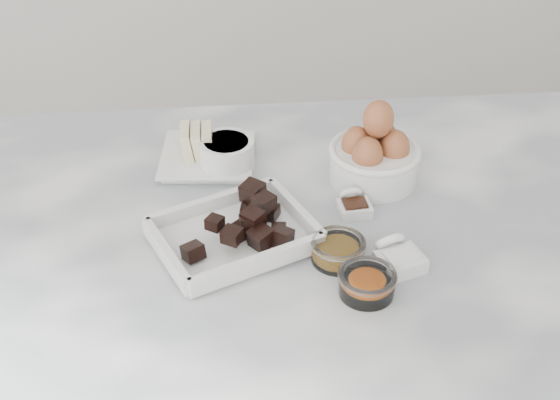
{
  "coord_description": "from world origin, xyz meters",
  "views": [
    {
      "loc": [
        -0.06,
        -0.91,
        1.66
      ],
      "look_at": [
        0.02,
        0.03,
        0.98
      ],
      "focal_mm": 50.0,
      "sensor_mm": 36.0,
      "label": 1
    }
  ],
  "objects_px": {
    "egg_bowl": "(375,154)",
    "honey_bowl": "(338,250)",
    "vanilla_spoon": "(353,205)",
    "chocolate_dish": "(234,231)",
    "sugar_ramekin": "(227,154)",
    "salt_spoon": "(398,257)",
    "zest_bowl": "(367,282)",
    "butter_plate": "(206,151)"
  },
  "relations": [
    {
      "from": "egg_bowl",
      "to": "vanilla_spoon",
      "type": "relative_size",
      "value": 2.33
    },
    {
      "from": "egg_bowl",
      "to": "honey_bowl",
      "type": "relative_size",
      "value": 1.88
    },
    {
      "from": "honey_bowl",
      "to": "vanilla_spoon",
      "type": "height_order",
      "value": "vanilla_spoon"
    },
    {
      "from": "egg_bowl",
      "to": "honey_bowl",
      "type": "height_order",
      "value": "egg_bowl"
    },
    {
      "from": "chocolate_dish",
      "to": "zest_bowl",
      "type": "height_order",
      "value": "chocolate_dish"
    },
    {
      "from": "sugar_ramekin",
      "to": "egg_bowl",
      "type": "bearing_deg",
      "value": -11.59
    },
    {
      "from": "chocolate_dish",
      "to": "zest_bowl",
      "type": "distance_m",
      "value": 0.21
    },
    {
      "from": "sugar_ramekin",
      "to": "salt_spoon",
      "type": "xyz_separation_m",
      "value": [
        0.23,
        -0.27,
        -0.01
      ]
    },
    {
      "from": "egg_bowl",
      "to": "zest_bowl",
      "type": "xyz_separation_m",
      "value": [
        -0.06,
        -0.27,
        -0.03
      ]
    },
    {
      "from": "butter_plate",
      "to": "vanilla_spoon",
      "type": "relative_size",
      "value": 2.65
    },
    {
      "from": "butter_plate",
      "to": "honey_bowl",
      "type": "distance_m",
      "value": 0.33
    },
    {
      "from": "sugar_ramekin",
      "to": "salt_spoon",
      "type": "distance_m",
      "value": 0.35
    },
    {
      "from": "chocolate_dish",
      "to": "vanilla_spoon",
      "type": "relative_size",
      "value": 4.21
    },
    {
      "from": "vanilla_spoon",
      "to": "salt_spoon",
      "type": "xyz_separation_m",
      "value": [
        0.04,
        -0.13,
        0.0
      ]
    },
    {
      "from": "egg_bowl",
      "to": "vanilla_spoon",
      "type": "distance_m",
      "value": 0.1
    },
    {
      "from": "zest_bowl",
      "to": "chocolate_dish",
      "type": "bearing_deg",
      "value": 145.3
    },
    {
      "from": "vanilla_spoon",
      "to": "salt_spoon",
      "type": "bearing_deg",
      "value": -72.64
    },
    {
      "from": "butter_plate",
      "to": "salt_spoon",
      "type": "bearing_deg",
      "value": -47.87
    },
    {
      "from": "egg_bowl",
      "to": "zest_bowl",
      "type": "bearing_deg",
      "value": -102.17
    },
    {
      "from": "butter_plate",
      "to": "salt_spoon",
      "type": "height_order",
      "value": "butter_plate"
    },
    {
      "from": "butter_plate",
      "to": "chocolate_dish",
      "type": "bearing_deg",
      "value": -80.31
    },
    {
      "from": "honey_bowl",
      "to": "sugar_ramekin",
      "type": "bearing_deg",
      "value": 121.04
    },
    {
      "from": "chocolate_dish",
      "to": "zest_bowl",
      "type": "xyz_separation_m",
      "value": [
        0.17,
        -0.12,
        -0.0
      ]
    },
    {
      "from": "vanilla_spoon",
      "to": "butter_plate",
      "type": "bearing_deg",
      "value": 144.11
    },
    {
      "from": "honey_bowl",
      "to": "salt_spoon",
      "type": "xyz_separation_m",
      "value": [
        0.08,
        -0.02,
        -0.0
      ]
    },
    {
      "from": "sugar_ramekin",
      "to": "zest_bowl",
      "type": "xyz_separation_m",
      "value": [
        0.18,
        -0.32,
        -0.01
      ]
    },
    {
      "from": "chocolate_dish",
      "to": "vanilla_spoon",
      "type": "distance_m",
      "value": 0.2
    },
    {
      "from": "chocolate_dish",
      "to": "vanilla_spoon",
      "type": "bearing_deg",
      "value": 18.88
    },
    {
      "from": "sugar_ramekin",
      "to": "honey_bowl",
      "type": "height_order",
      "value": "sugar_ramekin"
    },
    {
      "from": "butter_plate",
      "to": "sugar_ramekin",
      "type": "relative_size",
      "value": 1.86
    },
    {
      "from": "sugar_ramekin",
      "to": "zest_bowl",
      "type": "height_order",
      "value": "sugar_ramekin"
    },
    {
      "from": "egg_bowl",
      "to": "salt_spoon",
      "type": "bearing_deg",
      "value": -91.41
    },
    {
      "from": "honey_bowl",
      "to": "chocolate_dish",
      "type": "bearing_deg",
      "value": 161.37
    },
    {
      "from": "chocolate_dish",
      "to": "butter_plate",
      "type": "bearing_deg",
      "value": 99.69
    },
    {
      "from": "chocolate_dish",
      "to": "sugar_ramekin",
      "type": "height_order",
      "value": "chocolate_dish"
    },
    {
      "from": "sugar_ramekin",
      "to": "vanilla_spoon",
      "type": "relative_size",
      "value": 1.42
    },
    {
      "from": "chocolate_dish",
      "to": "egg_bowl",
      "type": "bearing_deg",
      "value": 32.92
    },
    {
      "from": "chocolate_dish",
      "to": "egg_bowl",
      "type": "relative_size",
      "value": 1.81
    },
    {
      "from": "chocolate_dish",
      "to": "salt_spoon",
      "type": "xyz_separation_m",
      "value": [
        0.23,
        -0.07,
        -0.01
      ]
    },
    {
      "from": "egg_bowl",
      "to": "honey_bowl",
      "type": "bearing_deg",
      "value": -113.59
    },
    {
      "from": "chocolate_dish",
      "to": "sugar_ramekin",
      "type": "xyz_separation_m",
      "value": [
        -0.0,
        0.2,
        0.01
      ]
    },
    {
      "from": "butter_plate",
      "to": "honey_bowl",
      "type": "relative_size",
      "value": 2.14
    }
  ]
}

